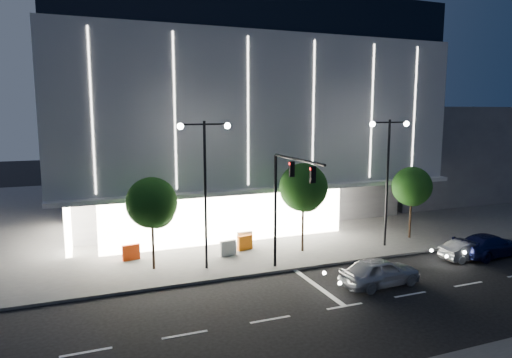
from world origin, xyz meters
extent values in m
plane|color=black|center=(0.00, 0.00, 0.00)|extent=(160.00, 160.00, 0.00)
cube|color=#474747|center=(5.00, 24.00, 0.07)|extent=(70.00, 40.00, 0.15)
cube|color=#4C4C51|center=(3.00, 24.00, 2.00)|extent=(28.00, 21.00, 4.00)
cube|color=#A1A1A6|center=(3.00, 22.00, 9.50)|extent=(30.00, 25.00, 11.00)
cube|color=black|center=(3.00, 22.00, 16.50)|extent=(29.40, 24.50, 3.00)
cube|color=white|center=(0.00, 10.70, 2.00)|extent=(18.00, 0.40, 3.60)
cube|color=white|center=(-10.80, 16.00, 2.00)|extent=(0.40, 10.00, 3.60)
cube|color=#A1A1A6|center=(3.00, 9.70, 4.10)|extent=(30.00, 2.00, 0.30)
cube|color=white|center=(3.00, 9.48, 9.50)|extent=(24.00, 0.06, 10.00)
cube|color=#4C4C51|center=(26.00, 24.00, 5.00)|extent=(16.00, 20.00, 10.00)
cylinder|color=black|center=(1.00, 4.80, 3.50)|extent=(0.18, 0.18, 7.00)
cylinder|color=black|center=(1.00, 1.90, 7.00)|extent=(0.14, 5.80, 0.14)
cube|color=black|center=(1.00, 2.60, 6.40)|extent=(0.28, 0.18, 0.85)
cube|color=black|center=(1.00, 0.20, 6.40)|extent=(0.28, 0.18, 0.85)
sphere|color=#FF0C0C|center=(0.88, 2.60, 6.70)|extent=(0.14, 0.14, 0.14)
cylinder|color=black|center=(-3.00, 6.00, 4.50)|extent=(0.16, 0.16, 9.00)
cylinder|color=black|center=(-3.70, 6.00, 8.80)|extent=(1.40, 0.10, 0.10)
cylinder|color=black|center=(-2.30, 6.00, 8.80)|extent=(1.40, 0.10, 0.10)
sphere|color=white|center=(-4.40, 6.00, 8.70)|extent=(0.36, 0.36, 0.36)
sphere|color=white|center=(-1.60, 6.00, 8.70)|extent=(0.36, 0.36, 0.36)
cylinder|color=black|center=(10.00, 6.00, 4.50)|extent=(0.16, 0.16, 9.00)
cylinder|color=black|center=(9.30, 6.00, 8.80)|extent=(1.40, 0.10, 0.10)
cylinder|color=black|center=(10.70, 6.00, 8.80)|extent=(1.40, 0.10, 0.10)
sphere|color=white|center=(8.60, 6.00, 8.70)|extent=(0.36, 0.36, 0.36)
sphere|color=white|center=(11.40, 6.00, 8.70)|extent=(0.36, 0.36, 0.36)
cylinder|color=black|center=(-6.00, 7.00, 1.89)|extent=(0.16, 0.16, 3.78)
sphere|color=#1A3A0F|center=(-6.00, 7.00, 4.21)|extent=(3.02, 3.02, 3.02)
sphere|color=#1A3A0F|center=(-5.70, 7.20, 3.67)|extent=(2.16, 2.16, 2.16)
sphere|color=#1A3A0F|center=(-6.25, 6.85, 3.89)|extent=(1.94, 1.94, 1.94)
cylinder|color=black|center=(4.00, 7.00, 2.03)|extent=(0.16, 0.16, 4.06)
sphere|color=#1A3A0F|center=(4.00, 7.00, 4.52)|extent=(3.25, 3.25, 3.25)
sphere|color=#1A3A0F|center=(4.30, 7.20, 3.94)|extent=(2.32, 2.32, 2.32)
sphere|color=#1A3A0F|center=(3.75, 6.85, 4.18)|extent=(2.09, 2.09, 2.09)
cylinder|color=black|center=(13.00, 7.00, 1.82)|extent=(0.16, 0.16, 3.64)
sphere|color=#1A3A0F|center=(13.00, 7.00, 4.06)|extent=(2.91, 2.91, 2.91)
sphere|color=#1A3A0F|center=(13.30, 7.20, 3.54)|extent=(2.08, 2.08, 2.08)
sphere|color=#1A3A0F|center=(12.75, 6.85, 3.74)|extent=(1.87, 1.87, 1.87)
imported|color=silver|center=(5.26, 0.14, 0.79)|extent=(4.77, 2.17, 1.59)
imported|color=#9FA1A6|center=(13.41, 1.78, 0.65)|extent=(3.94, 1.39, 1.30)
imported|color=#14184C|center=(15.20, 1.83, 0.75)|extent=(5.37, 2.66, 1.50)
cube|color=#F4370D|center=(-7.08, 9.21, 0.65)|extent=(1.13, 0.44, 1.00)
cube|color=#BABABA|center=(-1.04, 7.85, 0.65)|extent=(1.13, 0.44, 1.00)
cube|color=orange|center=(0.42, 8.60, 0.65)|extent=(1.13, 0.50, 1.00)
cube|color=silver|center=(0.75, 9.61, 0.65)|extent=(1.10, 0.26, 1.00)
camera|label=1|loc=(-9.85, -19.80, 9.50)|focal=32.00mm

